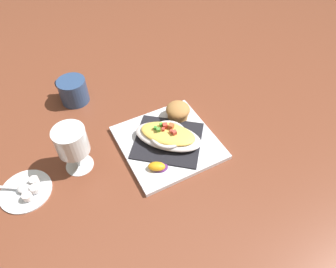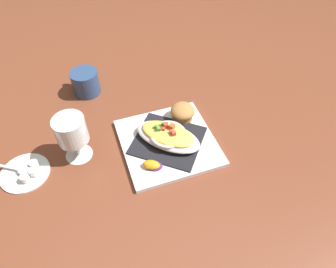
# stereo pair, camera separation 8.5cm
# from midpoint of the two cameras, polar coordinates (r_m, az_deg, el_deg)

# --- Properties ---
(ground_plane) EXTENTS (2.60, 2.60, 0.00)m
(ground_plane) POSITION_cam_midpoint_polar(r_m,az_deg,el_deg) (0.89, 2.75, -2.02)
(ground_plane) COLOR brown
(square_plate) EXTENTS (0.27, 0.27, 0.01)m
(square_plate) POSITION_cam_midpoint_polar(r_m,az_deg,el_deg) (0.88, 2.77, -1.74)
(square_plate) COLOR white
(square_plate) RESTS_ON ground_plane
(folded_napkin) EXTENTS (0.25, 0.26, 0.00)m
(folded_napkin) POSITION_cam_midpoint_polar(r_m,az_deg,el_deg) (0.87, 2.79, -1.37)
(folded_napkin) COLOR black
(folded_napkin) RESTS_ON square_plate
(gratin_dish) EXTENTS (0.21, 0.21, 0.05)m
(gratin_dish) POSITION_cam_midpoint_polar(r_m,az_deg,el_deg) (0.86, 2.84, -0.42)
(gratin_dish) COLOR silver
(gratin_dish) RESTS_ON folded_napkin
(muffin) EXTENTS (0.07, 0.07, 0.05)m
(muffin) POSITION_cam_midpoint_polar(r_m,az_deg,el_deg) (0.92, 5.43, 3.98)
(muffin) COLOR #A9773F
(muffin) RESTS_ON square_plate
(orange_garnish) EXTENTS (0.06, 0.06, 0.02)m
(orange_garnish) POSITION_cam_midpoint_polar(r_m,az_deg,el_deg) (0.81, -0.02, -6.05)
(orange_garnish) COLOR #592867
(orange_garnish) RESTS_ON square_plate
(coffee_mug) EXTENTS (0.11, 0.10, 0.08)m
(coffee_mug) POSITION_cam_midpoint_polar(r_m,az_deg,el_deg) (1.06, -13.09, 9.20)
(coffee_mug) COLOR navy
(coffee_mug) RESTS_ON ground_plane
(stemmed_glass) EXTENTS (0.08, 0.08, 0.14)m
(stemmed_glass) POSITION_cam_midpoint_polar(r_m,az_deg,el_deg) (0.82, -14.98, 0.14)
(stemmed_glass) COLOR white
(stemmed_glass) RESTS_ON ground_plane
(creamer_saucer) EXTENTS (0.13, 0.13, 0.01)m
(creamer_saucer) POSITION_cam_midpoint_polar(r_m,az_deg,el_deg) (0.89, -23.02, -6.87)
(creamer_saucer) COLOR white
(creamer_saucer) RESTS_ON ground_plane
(spoon) EXTENTS (0.07, 0.10, 0.01)m
(spoon) POSITION_cam_midpoint_polar(r_m,az_deg,el_deg) (0.88, -23.49, -6.42)
(spoon) COLOR silver
(spoon) RESTS_ON creamer_saucer
(creamer_cup_0) EXTENTS (0.02, 0.02, 0.02)m
(creamer_cup_0) POSITION_cam_midpoint_polar(r_m,az_deg,el_deg) (0.86, -22.95, -7.86)
(creamer_cup_0) COLOR white
(creamer_cup_0) RESTS_ON creamer_saucer
(creamer_cup_1) EXTENTS (0.02, 0.02, 0.02)m
(creamer_cup_1) POSITION_cam_midpoint_polar(r_m,az_deg,el_deg) (0.86, -21.60, -6.82)
(creamer_cup_1) COLOR silver
(creamer_cup_1) RESTS_ON creamer_saucer
(creamer_cup_2) EXTENTS (0.02, 0.02, 0.02)m
(creamer_cup_2) POSITION_cam_midpoint_polar(r_m,az_deg,el_deg) (0.88, -21.55, -5.47)
(creamer_cup_2) COLOR white
(creamer_cup_2) RESTS_ON creamer_saucer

